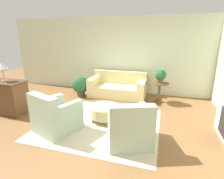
{
  "coord_description": "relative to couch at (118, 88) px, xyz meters",
  "views": [
    {
      "loc": [
        1.4,
        -3.7,
        2.11
      ],
      "look_at": [
        0.15,
        0.55,
        0.75
      ],
      "focal_mm": 28.0,
      "sensor_mm": 36.0,
      "label": 1
    }
  ],
  "objects": [
    {
      "name": "ground_plane",
      "position": [
        0.12,
        -2.2,
        -0.31
      ],
      "size": [
        16.0,
        16.0,
        0.0
      ],
      "primitive_type": "plane",
      "color": "brown"
    },
    {
      "name": "wall_back",
      "position": [
        0.12,
        0.62,
        1.09
      ],
      "size": [
        9.53,
        0.12,
        2.8
      ],
      "color": "beige",
      "rests_on": "ground_plane"
    },
    {
      "name": "rug",
      "position": [
        0.12,
        -2.2,
        -0.3
      ],
      "size": [
        2.88,
        2.54,
        0.01
      ],
      "color": "beige",
      "rests_on": "ground_plane"
    },
    {
      "name": "couch",
      "position": [
        0.0,
        0.0,
        0.0
      ],
      "size": [
        1.99,
        0.99,
        0.86
      ],
      "color": "beige",
      "rests_on": "ground_plane"
    },
    {
      "name": "armchair_left",
      "position": [
        -0.74,
        -2.82,
        0.05
      ],
      "size": [
        1.08,
        1.09,
        0.93
      ],
      "color": "#9EB29E",
      "rests_on": "rug"
    },
    {
      "name": "armchair_right",
      "position": [
        0.97,
        -2.82,
        0.05
      ],
      "size": [
        1.08,
        1.09,
        0.93
      ],
      "color": "#9EB29E",
      "rests_on": "rug"
    },
    {
      "name": "ottoman_table",
      "position": [
        0.16,
        -2.0,
        -0.04
      ],
      "size": [
        0.76,
        0.76,
        0.39
      ],
      "color": "beige",
      "rests_on": "rug"
    },
    {
      "name": "side_table",
      "position": [
        1.46,
        -0.21,
        0.15
      ],
      "size": [
        0.59,
        0.59,
        0.66
      ],
      "color": "brown",
      "rests_on": "ground_plane"
    },
    {
      "name": "dresser",
      "position": [
        -2.61,
        -2.3,
        0.17
      ],
      "size": [
        1.05,
        0.6,
        0.93
      ],
      "color": "brown",
      "rests_on": "ground_plane"
    },
    {
      "name": "potted_plant_on_side_table",
      "position": [
        1.46,
        -0.21,
        0.6
      ],
      "size": [
        0.36,
        0.36,
        0.44
      ],
      "color": "#4C4742",
      "rests_on": "side_table"
    },
    {
      "name": "potted_plant_floor",
      "position": [
        -1.3,
        -0.38,
        0.09
      ],
      "size": [
        0.61,
        0.61,
        0.72
      ],
      "color": "#4C4742",
      "rests_on": "ground_plane"
    },
    {
      "name": "table_lamp",
      "position": [
        -2.61,
        -2.3,
        1.02
      ],
      "size": [
        0.31,
        0.31,
        0.5
      ],
      "color": "tan",
      "rests_on": "dresser"
    }
  ]
}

